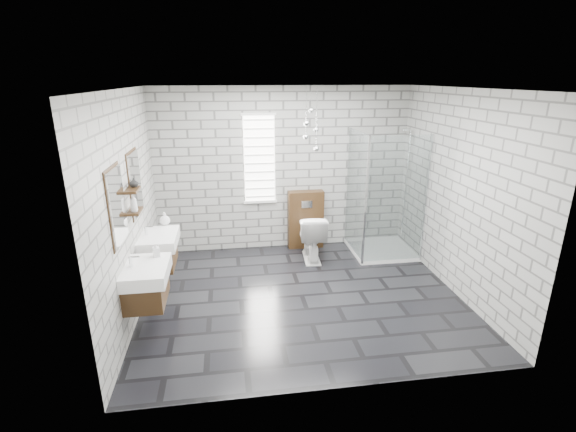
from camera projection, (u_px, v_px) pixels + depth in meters
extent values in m
cube|color=black|center=(302.00, 296.00, 5.67)|extent=(4.20, 3.60, 0.02)
cube|color=white|center=(304.00, 88.00, 4.81)|extent=(4.20, 3.60, 0.02)
cube|color=#9C9C97|center=(283.00, 170.00, 6.94)|extent=(4.20, 0.02, 2.70)
cube|color=#9C9C97|center=(341.00, 260.00, 3.54)|extent=(4.20, 0.02, 2.70)
cube|color=#9C9C97|center=(128.00, 208.00, 4.95)|extent=(0.02, 3.60, 2.70)
cube|color=#9C9C97|center=(459.00, 194.00, 5.53)|extent=(0.02, 3.60, 2.70)
cube|color=#3C2612|center=(146.00, 290.00, 4.69)|extent=(0.42, 0.62, 0.30)
cube|color=silver|center=(165.00, 286.00, 4.71)|extent=(0.02, 0.35, 0.01)
cube|color=white|center=(147.00, 272.00, 4.62)|extent=(0.47, 0.70, 0.15)
cylinder|color=silver|center=(131.00, 262.00, 4.56)|extent=(0.04, 0.04, 0.12)
cylinder|color=silver|center=(135.00, 257.00, 4.55)|extent=(0.10, 0.02, 0.02)
cube|color=white|center=(117.00, 206.00, 4.34)|extent=(0.03, 0.55, 0.80)
cube|color=#3C2612|center=(116.00, 206.00, 4.34)|extent=(0.01, 0.59, 0.84)
cube|color=#3C2612|center=(159.00, 255.00, 5.59)|extent=(0.42, 0.62, 0.30)
cube|color=silver|center=(174.00, 252.00, 5.61)|extent=(0.02, 0.35, 0.01)
cube|color=white|center=(159.00, 240.00, 5.53)|extent=(0.47, 0.70, 0.15)
cylinder|color=silver|center=(146.00, 231.00, 5.46)|extent=(0.04, 0.04, 0.12)
cylinder|color=silver|center=(149.00, 227.00, 5.45)|extent=(0.10, 0.02, 0.02)
cube|color=white|center=(135.00, 184.00, 5.25)|extent=(0.03, 0.55, 0.80)
cube|color=#3C2612|center=(134.00, 184.00, 5.25)|extent=(0.01, 0.59, 0.84)
cube|color=#3C2612|center=(135.00, 211.00, 4.92)|extent=(0.14, 0.30, 0.03)
cube|color=#3C2612|center=(132.00, 190.00, 4.84)|extent=(0.14, 0.30, 0.03)
cube|color=white|center=(259.00, 159.00, 6.80)|extent=(0.50, 0.02, 1.40)
cube|color=silver|center=(258.00, 114.00, 6.55)|extent=(0.56, 0.04, 0.04)
cube|color=silver|center=(260.00, 202.00, 7.01)|extent=(0.56, 0.04, 0.04)
cube|color=silver|center=(260.00, 197.00, 6.98)|extent=(0.48, 0.01, 0.02)
cube|color=silver|center=(260.00, 189.00, 6.93)|extent=(0.48, 0.01, 0.02)
cube|color=silver|center=(260.00, 180.00, 6.89)|extent=(0.48, 0.01, 0.02)
cube|color=silver|center=(260.00, 172.00, 6.84)|extent=(0.48, 0.01, 0.02)
cube|color=silver|center=(260.00, 164.00, 6.80)|extent=(0.48, 0.01, 0.02)
cube|color=silver|center=(259.00, 155.00, 6.76)|extent=(0.48, 0.01, 0.02)
cube|color=silver|center=(259.00, 146.00, 6.71)|extent=(0.48, 0.01, 0.02)
cube|color=silver|center=(259.00, 138.00, 6.67)|extent=(0.48, 0.01, 0.02)
cube|color=silver|center=(259.00, 129.00, 6.62)|extent=(0.48, 0.01, 0.03)
cube|color=silver|center=(259.00, 120.00, 6.58)|extent=(0.48, 0.01, 0.03)
cube|color=#3C2612|center=(306.00, 219.00, 7.16)|extent=(0.60, 0.20, 1.00)
cube|color=silver|center=(307.00, 204.00, 6.96)|extent=(0.18, 0.01, 0.12)
cube|color=white|center=(381.00, 249.00, 7.10)|extent=(1.00, 1.00, 0.06)
cube|color=silver|center=(397.00, 201.00, 6.33)|extent=(1.00, 0.01, 2.00)
cube|color=silver|center=(356.00, 194.00, 6.72)|extent=(0.01, 1.00, 2.00)
cube|color=silver|center=(366.00, 203.00, 6.26)|extent=(0.03, 0.03, 2.00)
cube|color=silver|center=(426.00, 200.00, 6.39)|extent=(0.03, 0.03, 2.00)
cylinder|color=silver|center=(406.00, 185.00, 7.01)|extent=(0.02, 0.02, 1.80)
cylinder|color=silver|center=(406.00, 130.00, 6.71)|extent=(0.14, 0.14, 0.02)
sphere|color=silver|center=(306.00, 123.00, 6.25)|extent=(0.09, 0.09, 0.09)
cylinder|color=silver|center=(307.00, 103.00, 6.16)|extent=(0.01, 0.01, 0.49)
sphere|color=silver|center=(316.00, 149.00, 6.41)|extent=(0.09, 0.09, 0.09)
cylinder|color=silver|center=(317.00, 116.00, 6.25)|extent=(0.01, 0.01, 0.88)
sphere|color=silver|center=(311.00, 110.00, 6.34)|extent=(0.09, 0.09, 0.09)
cylinder|color=silver|center=(311.00, 96.00, 6.28)|extent=(0.01, 0.01, 0.31)
sphere|color=silver|center=(306.00, 137.00, 6.41)|extent=(0.09, 0.09, 0.09)
cylinder|color=silver|center=(306.00, 110.00, 6.28)|extent=(0.01, 0.01, 0.70)
sphere|color=silver|center=(316.00, 130.00, 6.38)|extent=(0.09, 0.09, 0.09)
cylinder|color=silver|center=(316.00, 107.00, 6.27)|extent=(0.01, 0.01, 0.60)
imported|color=white|center=(311.00, 236.00, 6.71)|extent=(0.48, 0.78, 0.77)
imported|color=#B2B2B2|center=(156.00, 250.00, 4.81)|extent=(0.09, 0.09, 0.17)
imported|color=#B2B2B2|center=(165.00, 219.00, 5.84)|extent=(0.15, 0.15, 0.18)
imported|color=#B2B2B2|center=(134.00, 203.00, 4.83)|extent=(0.09, 0.09, 0.22)
imported|color=#B2B2B2|center=(134.00, 183.00, 4.89)|extent=(0.10, 0.10, 0.11)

